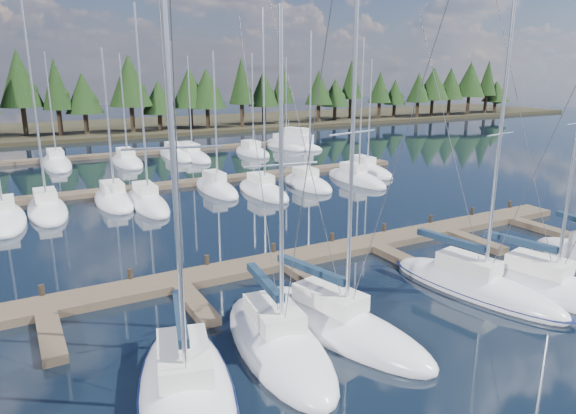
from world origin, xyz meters
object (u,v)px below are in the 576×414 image
front_sailboat_3 (337,324)px  front_sailboat_4 (474,286)px  main_dock (287,264)px  front_sailboat_5 (545,287)px  motor_yacht_right (294,144)px  front_sailboat_2 (277,342)px  front_sailboat_1 (186,393)px

front_sailboat_3 → front_sailboat_4: (8.00, -0.05, -0.00)m
main_dock → front_sailboat_5: (9.34, -8.83, 0.09)m
front_sailboat_3 → motor_yacht_right: 50.76m
main_dock → front_sailboat_5: front_sailboat_5 is taller
front_sailboat_2 → motor_yacht_right: front_sailboat_2 is taller
front_sailboat_5 → front_sailboat_1: bearing=179.1°
front_sailboat_4 → motor_yacht_right: bearing=71.1°
front_sailboat_1 → front_sailboat_5: bearing=-0.9°
front_sailboat_4 → front_sailboat_5: front_sailboat_5 is taller
front_sailboat_1 → front_sailboat_5: size_ratio=1.02×
main_dock → motor_yacht_right: (21.91, 37.96, 0.30)m
front_sailboat_2 → front_sailboat_3: size_ratio=0.89×
motor_yacht_right → front_sailboat_2: bearing=-120.2°
front_sailboat_4 → front_sailboat_3: bearing=179.7°
front_sailboat_1 → front_sailboat_4: 14.98m
main_dock → front_sailboat_2: size_ratio=3.32×
motor_yacht_right → front_sailboat_4: bearing=-108.9°
main_dock → motor_yacht_right: 43.83m
main_dock → front_sailboat_1: front_sailboat_1 is taller
front_sailboat_3 → front_sailboat_1: bearing=-167.8°
front_sailboat_4 → front_sailboat_5: size_ratio=0.94×
front_sailboat_1 → front_sailboat_2: size_ratio=1.15×
front_sailboat_3 → front_sailboat_4: bearing=-0.3°
front_sailboat_3 → main_dock: bearing=77.7°
front_sailboat_2 → front_sailboat_5: bearing=-6.9°
front_sailboat_2 → front_sailboat_4: front_sailboat_4 is taller
front_sailboat_3 → front_sailboat_5: (10.88, -1.77, 0.00)m
main_dock → front_sailboat_3: size_ratio=2.95×
front_sailboat_2 → front_sailboat_4: 10.83m
main_dock → front_sailboat_5: 12.85m
front_sailboat_2 → front_sailboat_3: (2.83, 0.10, 0.01)m
front_sailboat_3 → motor_yacht_right: front_sailboat_3 is taller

